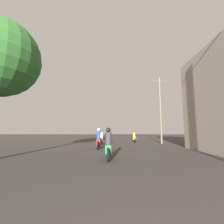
% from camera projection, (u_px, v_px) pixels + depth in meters
% --- Properties ---
extents(motorcycle_green, '(0.60, 1.97, 1.62)m').
position_uv_depth(motorcycle_green, '(109.00, 146.00, 7.76)').
color(motorcycle_green, black).
rests_on(motorcycle_green, ground_plane).
extents(motorcycle_red, '(0.60, 2.03, 1.66)m').
position_uv_depth(motorcycle_red, '(99.00, 140.00, 12.30)').
color(motorcycle_red, black).
rests_on(motorcycle_red, ground_plane).
extents(motorcycle_orange, '(0.60, 2.06, 1.54)m').
position_uv_depth(motorcycle_orange, '(102.00, 138.00, 16.12)').
color(motorcycle_orange, black).
rests_on(motorcycle_orange, ground_plane).
extents(motorcycle_yellow, '(0.60, 2.00, 1.46)m').
position_uv_depth(motorcycle_yellow, '(134.00, 137.00, 19.24)').
color(motorcycle_yellow, black).
rests_on(motorcycle_yellow, ground_plane).
extents(utility_pole_far, '(1.60, 0.20, 7.65)m').
position_uv_depth(utility_pole_far, '(161.00, 108.00, 17.00)').
color(utility_pole_far, '#6B5B4C').
rests_on(utility_pole_far, ground_plane).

